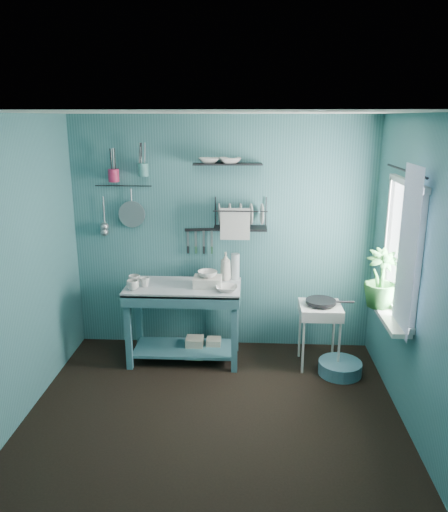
# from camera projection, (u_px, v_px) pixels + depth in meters

# --- Properties ---
(floor) EXTENTS (3.20, 3.20, 0.00)m
(floor) POSITION_uv_depth(u_px,v_px,m) (213.00, 419.00, 4.22)
(floor) COLOR black
(floor) RESTS_ON ground
(ceiling) EXTENTS (3.20, 3.20, 0.00)m
(ceiling) POSITION_uv_depth(u_px,v_px,m) (211.00, 112.00, 3.55)
(ceiling) COLOR silver
(ceiling) RESTS_ON ground
(wall_back) EXTENTS (3.20, 0.00, 3.20)m
(wall_back) POSITION_uv_depth(u_px,v_px,m) (223.00, 235.00, 5.33)
(wall_back) COLOR #34676A
(wall_back) RESTS_ON ground
(wall_front) EXTENTS (3.20, 0.00, 3.20)m
(wall_front) POSITION_uv_depth(u_px,v_px,m) (188.00, 375.00, 2.44)
(wall_front) COLOR #34676A
(wall_front) RESTS_ON ground
(wall_left) EXTENTS (0.00, 3.00, 3.00)m
(wall_left) POSITION_uv_depth(u_px,v_px,m) (12.00, 276.00, 3.97)
(wall_left) COLOR #34676A
(wall_left) RESTS_ON ground
(wall_right) EXTENTS (0.00, 3.00, 3.00)m
(wall_right) POSITION_uv_depth(u_px,v_px,m) (421.00, 283.00, 3.80)
(wall_right) COLOR #34676A
(wall_right) RESTS_ON ground
(work_counter) EXTENTS (1.25, 0.80, 0.82)m
(work_counter) POSITION_uv_depth(u_px,v_px,m) (184.00, 323.00, 5.17)
(work_counter) COLOR #376974
(work_counter) RESTS_ON floor
(mug_left) EXTENTS (0.12, 0.12, 0.10)m
(mug_left) POSITION_uv_depth(u_px,v_px,m) (133.00, 285.00, 4.92)
(mug_left) COLOR beige
(mug_left) RESTS_ON work_counter
(mug_mid) EXTENTS (0.14, 0.14, 0.09)m
(mug_mid) POSITION_uv_depth(u_px,v_px,m) (145.00, 282.00, 5.01)
(mug_mid) COLOR beige
(mug_mid) RESTS_ON work_counter
(mug_right) EXTENTS (0.17, 0.17, 0.10)m
(mug_right) POSITION_uv_depth(u_px,v_px,m) (134.00, 280.00, 5.07)
(mug_right) COLOR beige
(mug_right) RESTS_ON work_counter
(wash_tub) EXTENTS (0.28, 0.22, 0.10)m
(wash_tub) POSITION_uv_depth(u_px,v_px,m) (208.00, 282.00, 5.01)
(wash_tub) COLOR beige
(wash_tub) RESTS_ON work_counter
(tub_bowl) EXTENTS (0.20, 0.19, 0.06)m
(tub_bowl) POSITION_uv_depth(u_px,v_px,m) (208.00, 274.00, 4.99)
(tub_bowl) COLOR beige
(tub_bowl) RESTS_ON wash_tub
(soap_bottle) EXTENTS (0.12, 0.12, 0.30)m
(soap_bottle) POSITION_uv_depth(u_px,v_px,m) (226.00, 266.00, 5.19)
(soap_bottle) COLOR beige
(soap_bottle) RESTS_ON work_counter
(water_bottle) EXTENTS (0.09, 0.09, 0.28)m
(water_bottle) POSITION_uv_depth(u_px,v_px,m) (235.00, 267.00, 5.20)
(water_bottle) COLOR #A6B5B9
(water_bottle) RESTS_ON work_counter
(counter_bowl) EXTENTS (0.22, 0.22, 0.05)m
(counter_bowl) POSITION_uv_depth(u_px,v_px,m) (227.00, 289.00, 4.88)
(counter_bowl) COLOR beige
(counter_bowl) RESTS_ON work_counter
(hotplate_stand) EXTENTS (0.46, 0.46, 0.66)m
(hotplate_stand) POSITION_uv_depth(u_px,v_px,m) (319.00, 335.00, 5.06)
(hotplate_stand) COLOR silver
(hotplate_stand) RESTS_ON floor
(frying_pan) EXTENTS (0.30, 0.30, 0.03)m
(frying_pan) POSITION_uv_depth(u_px,v_px,m) (321.00, 302.00, 4.97)
(frying_pan) COLOR black
(frying_pan) RESTS_ON hotplate_stand
(knife_strip) EXTENTS (0.32, 0.07, 0.03)m
(knife_strip) POSITION_uv_depth(u_px,v_px,m) (200.00, 230.00, 5.29)
(knife_strip) COLOR black
(knife_strip) RESTS_ON wall_back
(dish_rack) EXTENTS (0.56, 0.28, 0.32)m
(dish_rack) POSITION_uv_depth(u_px,v_px,m) (240.00, 214.00, 5.12)
(dish_rack) COLOR black
(dish_rack) RESTS_ON wall_back
(upper_shelf) EXTENTS (0.71, 0.23, 0.01)m
(upper_shelf) POSITION_uv_depth(u_px,v_px,m) (227.00, 164.00, 5.02)
(upper_shelf) COLOR black
(upper_shelf) RESTS_ON wall_back
(shelf_bowl_left) EXTENTS (0.25, 0.25, 0.05)m
(shelf_bowl_left) POSITION_uv_depth(u_px,v_px,m) (209.00, 155.00, 5.01)
(shelf_bowl_left) COLOR beige
(shelf_bowl_left) RESTS_ON upper_shelf
(shelf_bowl_right) EXTENTS (0.27, 0.27, 0.06)m
(shelf_bowl_right) POSITION_uv_depth(u_px,v_px,m) (230.00, 160.00, 5.01)
(shelf_bowl_right) COLOR beige
(shelf_bowl_right) RESTS_ON upper_shelf
(utensil_cup_magenta) EXTENTS (0.11, 0.11, 0.13)m
(utensil_cup_magenta) POSITION_uv_depth(u_px,v_px,m) (114.00, 175.00, 5.14)
(utensil_cup_magenta) COLOR #B32148
(utensil_cup_magenta) RESTS_ON wall_back
(utensil_cup_teal) EXTENTS (0.11, 0.11, 0.13)m
(utensil_cup_teal) POSITION_uv_depth(u_px,v_px,m) (143.00, 170.00, 5.11)
(utensil_cup_teal) COLOR #387470
(utensil_cup_teal) RESTS_ON wall_back
(colander) EXTENTS (0.28, 0.03, 0.28)m
(colander) POSITION_uv_depth(u_px,v_px,m) (132.00, 214.00, 5.27)
(colander) COLOR #909397
(colander) RESTS_ON wall_back
(ladle_outer) EXTENTS (0.01, 0.01, 0.30)m
(ladle_outer) POSITION_uv_depth(u_px,v_px,m) (104.00, 211.00, 5.28)
(ladle_outer) COLOR #909397
(ladle_outer) RESTS_ON wall_back
(ladle_inner) EXTENTS (0.01, 0.01, 0.30)m
(ladle_inner) POSITION_uv_depth(u_px,v_px,m) (104.00, 216.00, 5.30)
(ladle_inner) COLOR #909397
(ladle_inner) RESTS_ON wall_back
(hook_rail) EXTENTS (0.60, 0.01, 0.01)m
(hook_rail) POSITION_uv_depth(u_px,v_px,m) (123.00, 186.00, 5.21)
(hook_rail) COLOR black
(hook_rail) RESTS_ON wall_back
(window_glass) EXTENTS (0.00, 1.10, 1.10)m
(window_glass) POSITION_uv_depth(u_px,v_px,m) (403.00, 249.00, 4.20)
(window_glass) COLOR white
(window_glass) RESTS_ON wall_right
(windowsill) EXTENTS (0.16, 0.95, 0.04)m
(windowsill) POSITION_uv_depth(u_px,v_px,m) (387.00, 314.00, 4.36)
(windowsill) COLOR silver
(windowsill) RESTS_ON wall_right
(curtain) EXTENTS (0.00, 1.35, 1.35)m
(curtain) POSITION_uv_depth(u_px,v_px,m) (407.00, 252.00, 3.90)
(curtain) COLOR white
(curtain) RESTS_ON wall_right
(curtain_rod) EXTENTS (0.02, 1.05, 0.02)m
(curtain_rod) POSITION_uv_depth(u_px,v_px,m) (405.00, 171.00, 4.02)
(curtain_rod) COLOR black
(curtain_rod) RESTS_ON wall_right
(potted_plant) EXTENTS (0.34, 0.34, 0.52)m
(potted_plant) POSITION_uv_depth(u_px,v_px,m) (381.00, 279.00, 4.40)
(potted_plant) COLOR #2A6A2D
(potted_plant) RESTS_ON windowsill
(storage_tin_large) EXTENTS (0.18, 0.18, 0.22)m
(storage_tin_large) POSITION_uv_depth(u_px,v_px,m) (195.00, 347.00, 5.29)
(storage_tin_large) COLOR tan
(storage_tin_large) RESTS_ON floor
(storage_tin_small) EXTENTS (0.15, 0.15, 0.20)m
(storage_tin_small) POSITION_uv_depth(u_px,v_px,m) (214.00, 347.00, 5.31)
(storage_tin_small) COLOR tan
(storage_tin_small) RESTS_ON floor
(floor_basin) EXTENTS (0.43, 0.43, 0.13)m
(floor_basin) POSITION_uv_depth(u_px,v_px,m) (340.00, 368.00, 4.95)
(floor_basin) COLOR teal
(floor_basin) RESTS_ON floor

